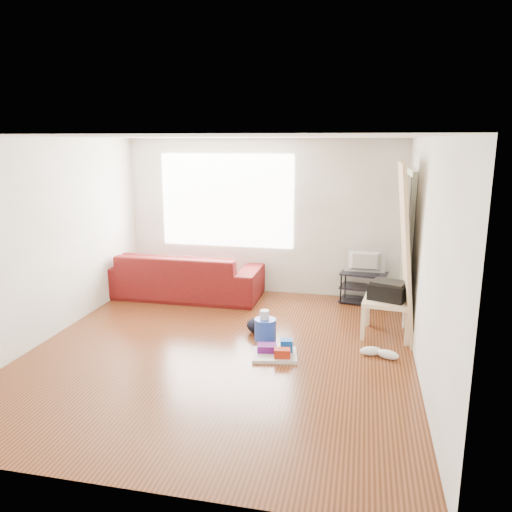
% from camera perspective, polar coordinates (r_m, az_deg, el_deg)
% --- Properties ---
extents(room, '(4.51, 5.01, 2.51)m').
position_cam_1_polar(room, '(5.85, -3.10, 1.12)').
color(room, '#401E0D').
rests_on(room, ground).
extents(sofa, '(2.49, 0.97, 0.73)m').
position_cam_1_polar(sofa, '(8.20, -8.23, -4.54)').
color(sofa, '#540C10').
rests_on(sofa, ground).
extents(tv_stand, '(0.75, 0.50, 0.48)m').
position_cam_1_polar(tv_stand, '(7.90, 12.18, -3.51)').
color(tv_stand, black).
rests_on(tv_stand, ground).
extents(tv, '(0.63, 0.08, 0.36)m').
position_cam_1_polar(tv, '(7.80, 12.32, -0.61)').
color(tv, black).
rests_on(tv, tv_stand).
extents(side_table, '(0.66, 0.66, 0.48)m').
position_cam_1_polar(side_table, '(6.63, 14.78, -5.42)').
color(side_table, beige).
rests_on(side_table, ground).
extents(printer, '(0.54, 0.47, 0.24)m').
position_cam_1_polar(printer, '(6.58, 14.88, -3.84)').
color(printer, black).
rests_on(printer, side_table).
extents(bucket, '(0.34, 0.34, 0.27)m').
position_cam_1_polar(bucket, '(6.41, 1.07, -9.53)').
color(bucket, '#2243B7').
rests_on(bucket, ground).
extents(toilet_paper, '(0.12, 0.12, 0.11)m').
position_cam_1_polar(toilet_paper, '(6.35, 0.97, -7.87)').
color(toilet_paper, white).
rests_on(toilet_paper, bucket).
extents(cleaning_tray, '(0.57, 0.49, 0.18)m').
position_cam_1_polar(cleaning_tray, '(5.92, 2.31, -10.90)').
color(cleaning_tray, silver).
rests_on(cleaning_tray, ground).
extents(backpack, '(0.46, 0.42, 0.21)m').
position_cam_1_polar(backpack, '(6.60, 0.49, -8.84)').
color(backpack, black).
rests_on(backpack, ground).
extents(sneakers, '(0.47, 0.24, 0.11)m').
position_cam_1_polar(sneakers, '(6.08, 13.90, -10.68)').
color(sneakers, white).
rests_on(sneakers, ground).
extents(door_panel, '(0.28, 0.89, 2.21)m').
position_cam_1_polar(door_panel, '(6.78, 16.12, -8.76)').
color(door_panel, tan).
rests_on(door_panel, ground).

